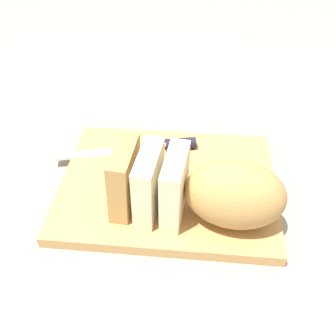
# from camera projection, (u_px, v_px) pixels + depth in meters

# --- Properties ---
(ground_plane) EXTENTS (3.00, 3.00, 0.00)m
(ground_plane) POSITION_uv_depth(u_px,v_px,m) (168.00, 189.00, 0.64)
(ground_plane) COLOR gray
(cutting_board) EXTENTS (0.37, 0.29, 0.02)m
(cutting_board) POSITION_uv_depth(u_px,v_px,m) (168.00, 185.00, 0.64)
(cutting_board) COLOR tan
(cutting_board) RESTS_ON ground_plane
(bread_loaf) EXTENTS (0.26, 0.13, 0.11)m
(bread_loaf) POSITION_uv_depth(u_px,v_px,m) (202.00, 190.00, 0.54)
(bread_loaf) COLOR tan
(bread_loaf) RESTS_ON cutting_board
(bread_knife) EXTENTS (0.26, 0.06, 0.02)m
(bread_knife) POSITION_uv_depth(u_px,v_px,m) (159.00, 146.00, 0.69)
(bread_knife) COLOR silver
(bread_knife) RESTS_ON cutting_board
(crumb_near_knife) EXTENTS (0.01, 0.01, 0.01)m
(crumb_near_knife) POSITION_uv_depth(u_px,v_px,m) (143.00, 199.00, 0.60)
(crumb_near_knife) COLOR #A8753D
(crumb_near_knife) RESTS_ON cutting_board
(crumb_near_loaf) EXTENTS (0.00, 0.00, 0.00)m
(crumb_near_loaf) POSITION_uv_depth(u_px,v_px,m) (208.00, 176.00, 0.64)
(crumb_near_loaf) COLOR #A8753D
(crumb_near_loaf) RESTS_ON cutting_board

